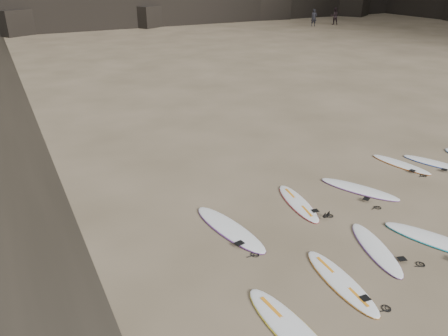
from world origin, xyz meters
The scene contains 12 objects.
ground centered at (0.00, 0.00, 0.00)m, with size 240.00×240.00×0.00m, color #897559.
surfboard_0 centered at (-4.07, -1.10, 0.05)m, with size 0.65×2.72×0.10m, color white.
surfboard_1 centered at (-2.28, -0.43, 0.04)m, with size 0.59×2.45×0.09m, color white.
surfboard_2 centered at (-0.67, 0.14, 0.04)m, with size 0.56×2.35×0.08m, color white.
surfboard_3 centered at (0.97, -0.35, 0.05)m, with size 0.66×2.74×0.10m, color white.
surfboard_5 centered at (-3.46, 2.59, 0.05)m, with size 0.67×2.79×0.10m, color white.
surfboard_6 centered at (-1.01, 2.90, 0.04)m, with size 0.56×2.35×0.08m, color white.
surfboard_7 centered at (1.21, 2.73, 0.05)m, with size 0.60×2.51×0.09m, color white.
surfboard_8 centered at (3.86, 3.48, 0.04)m, with size 0.53×2.21×0.08m, color white.
surfboard_9 centered at (5.00, 3.00, 0.04)m, with size 0.53×2.20×0.08m, color white.
person_a centered at (25.71, 36.48, 0.95)m, with size 0.69×0.45×1.90m, color #222227.
person_b centered at (28.95, 36.70, 0.96)m, with size 0.94×0.73×1.93m, color black.
Camera 1 is at (-8.12, -6.07, 6.37)m, focal length 35.00 mm.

